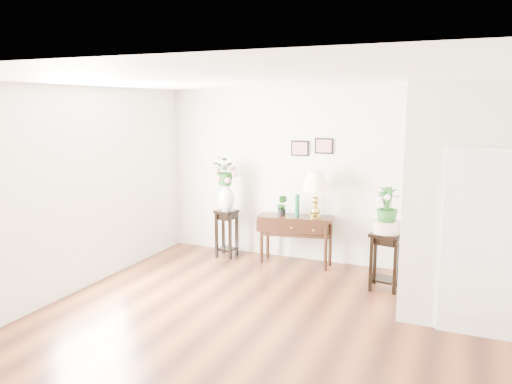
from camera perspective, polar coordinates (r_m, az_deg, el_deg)
The scene contains 20 objects.
floor at distance 5.89m, azimuth 2.49°, elevation -15.64°, with size 6.00×5.50×0.02m, color brown.
ceiling at distance 5.33m, azimuth 2.72°, elevation 12.69°, with size 6.00×5.50×0.02m, color white.
wall_back at distance 8.04m, azimuth 9.45°, elevation 1.61°, with size 6.00×0.02×2.80m, color silver.
wall_front at distance 3.12m, azimuth -15.71°, elevation -11.93°, with size 6.00×0.02×2.80m, color silver.
wall_left at distance 7.05m, azimuth -20.92°, elevation -0.07°, with size 0.02×5.50×2.80m, color silver.
partition at distance 6.86m, azimuth 24.74°, elevation -0.58°, with size 1.80×1.95×2.80m, color silver.
door at distance 5.96m, azimuth 24.75°, elevation -5.51°, with size 0.90×0.05×2.10m, color white.
art_print_left at distance 8.14m, azimuth 5.04°, elevation 4.99°, with size 0.30×0.02×0.25m, color black.
art_print_right at distance 8.02m, azimuth 7.77°, elevation 5.23°, with size 0.30×0.02×0.25m, color black.
wall_ornament at distance 6.94m, azimuth 17.31°, elevation 5.40°, with size 0.51×0.51×0.07m, color #A58133.
console_table at distance 8.08m, azimuth 4.54°, elevation -5.51°, with size 1.19×0.40×0.79m, color black.
table_lamp at distance 7.83m, azimuth 6.82°, elevation -0.45°, with size 0.43×0.43×0.75m, color #AF9D3C.
green_vase at distance 7.94m, azimuth 4.73°, elevation -1.58°, with size 0.07×0.07×0.35m, color #104D2F.
potted_plant at distance 8.03m, azimuth 2.99°, elevation -1.54°, with size 0.17×0.14×0.31m, color #184B18.
plant_stand_a at distance 8.46m, azimuth -3.38°, elevation -4.75°, with size 0.31×0.31×0.80m, color black.
porcelain_vase at distance 8.33m, azimuth -3.42°, elevation -0.57°, with size 0.27×0.27×0.47m, color silver, non-canonical shape.
lily_arrangement at distance 8.26m, azimuth -3.45°, elevation 2.30°, with size 0.44×0.38×0.49m, color #184B18.
plant_stand_b at distance 7.22m, azimuth 14.52°, elevation -7.64°, with size 0.38×0.38×0.81m, color black.
ceramic_bowl at distance 7.09m, azimuth 14.68°, elevation -3.90°, with size 0.37×0.37×0.16m, color beige.
narcissus at distance 7.02m, azimuth 14.79°, elevation -1.54°, with size 0.29×0.29×0.52m, color #184B18.
Camera 1 is at (1.84, -4.99, 2.54)m, focal length 35.00 mm.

